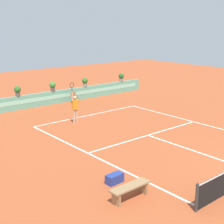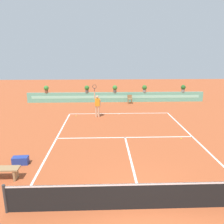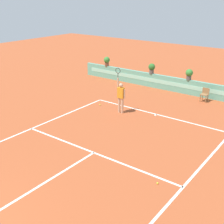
# 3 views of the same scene
# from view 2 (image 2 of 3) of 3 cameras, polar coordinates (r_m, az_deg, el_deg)

# --- Properties ---
(ground_plane) EXTENTS (60.00, 60.00, 0.00)m
(ground_plane) POSITION_cam_2_polar(r_m,az_deg,el_deg) (13.33, 3.49, -7.08)
(ground_plane) COLOR #A84C28
(court_lines) EXTENTS (8.32, 11.94, 0.01)m
(court_lines) POSITION_cam_2_polar(r_m,az_deg,el_deg) (14.00, 3.21, -5.96)
(court_lines) COLOR white
(court_lines) RESTS_ON ground
(net) EXTENTS (8.92, 0.10, 1.00)m
(net) POSITION_cam_2_polar(r_m,az_deg,el_deg) (7.83, 8.01, -20.15)
(net) COLOR #333333
(net) RESTS_ON ground
(back_wall_barrier) EXTENTS (18.00, 0.21, 1.00)m
(back_wall_barrier) POSITION_cam_2_polar(r_m,az_deg,el_deg) (23.16, 1.06, 3.77)
(back_wall_barrier) COLOR #60A88E
(back_wall_barrier) RESTS_ON ground
(ball_kid_chair) EXTENTS (0.44, 0.44, 0.85)m
(ball_kid_chair) POSITION_cam_2_polar(r_m,az_deg,el_deg) (22.56, 4.52, 3.37)
(ball_kid_chair) COLOR olive
(ball_kid_chair) RESTS_ON ground
(gear_bag) EXTENTS (0.72, 0.40, 0.36)m
(gear_bag) POSITION_cam_2_polar(r_m,az_deg,el_deg) (11.38, -22.12, -11.28)
(gear_bag) COLOR navy
(gear_bag) RESTS_ON ground
(tennis_player) EXTENTS (0.62, 0.25, 2.58)m
(tennis_player) POSITION_cam_2_polar(r_m,az_deg,el_deg) (17.64, -3.75, 2.01)
(tennis_player) COLOR tan
(tennis_player) RESTS_ON ground
(tennis_ball_near_baseline) EXTENTS (0.07, 0.07, 0.07)m
(tennis_ball_near_baseline) POSITION_cam_2_polar(r_m,az_deg,el_deg) (14.04, 17.08, -6.43)
(tennis_ball_near_baseline) COLOR #CCE033
(tennis_ball_near_baseline) RESTS_ON ground
(tennis_ball_mid_court) EXTENTS (0.07, 0.07, 0.07)m
(tennis_ball_mid_court) POSITION_cam_2_polar(r_m,az_deg,el_deg) (18.26, -9.05, -1.00)
(tennis_ball_mid_court) COLOR #CCE033
(tennis_ball_mid_court) RESTS_ON ground
(potted_plant_left) EXTENTS (0.48, 0.48, 0.72)m
(potted_plant_left) POSITION_cam_2_polar(r_m,az_deg,el_deg) (23.03, -6.37, 5.93)
(potted_plant_left) COLOR #514C47
(potted_plant_left) RESTS_ON back_wall_barrier
(potted_plant_right) EXTENTS (0.48, 0.48, 0.72)m
(potted_plant_right) POSITION_cam_2_polar(r_m,az_deg,el_deg) (23.34, 8.23, 5.99)
(potted_plant_right) COLOR gray
(potted_plant_right) RESTS_ON back_wall_barrier
(potted_plant_centre) EXTENTS (0.48, 0.48, 0.72)m
(potted_plant_centre) POSITION_cam_2_polar(r_m,az_deg,el_deg) (23.00, 0.74, 6.00)
(potted_plant_centre) COLOR #514C47
(potted_plant_centre) RESTS_ON back_wall_barrier
(potted_plant_far_left) EXTENTS (0.48, 0.48, 0.72)m
(potted_plant_far_left) POSITION_cam_2_polar(r_m,az_deg,el_deg) (23.68, -16.28, 5.67)
(potted_plant_far_left) COLOR brown
(potted_plant_far_left) RESTS_ON back_wall_barrier
(potted_plant_far_right) EXTENTS (0.48, 0.48, 0.72)m
(potted_plant_far_right) POSITION_cam_2_polar(r_m,az_deg,el_deg) (24.37, 17.55, 5.82)
(potted_plant_far_right) COLOR gray
(potted_plant_far_right) RESTS_ON back_wall_barrier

